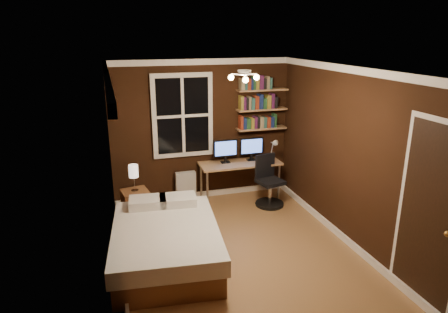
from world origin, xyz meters
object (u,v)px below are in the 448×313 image
object	(u,v)px
monitor_right	(251,149)
desk_lamp	(273,150)
radiator	(186,186)
desk	(240,166)
bed	(166,243)
office_chair	(269,187)
nightstand	(136,205)
monitor_left	(225,151)
bedside_lamp	(134,178)

from	to	relation	value
monitor_right	desk_lamp	xyz separation A→B (m)	(0.35, -0.19, 0.01)
radiator	desk	world-z (taller)	desk
bed	radiator	world-z (taller)	bed
radiator	desk_lamp	world-z (taller)	desk_lamp
desk	office_chair	bearing A→B (deg)	-45.85
bed	desk_lamp	world-z (taller)	desk_lamp
nightstand	bed	bearing A→B (deg)	-87.91
nightstand	radiator	bearing A→B (deg)	21.20
office_chair	desk	bearing A→B (deg)	122.13
monitor_left	bedside_lamp	bearing A→B (deg)	-165.23
nightstand	monitor_left	distance (m)	1.82
bed	bedside_lamp	bearing A→B (deg)	107.44
bedside_lamp	monitor_right	bearing A→B (deg)	11.47
monitor_right	nightstand	bearing A→B (deg)	-168.53
office_chair	monitor_left	bearing A→B (deg)	131.39
radiator	monitor_right	distance (m)	1.37
nightstand	bedside_lamp	distance (m)	0.47
nightstand	monitor_right	size ratio (longest dim) A/B	1.15
nightstand	radiator	xyz separation A→B (m)	(0.93, 0.55, 0.02)
bed	desk	world-z (taller)	desk
radiator	monitor_left	size ratio (longest dim) A/B	1.23
bed	monitor_right	size ratio (longest dim) A/B	4.57
bed	monitor_left	size ratio (longest dim) A/B	4.57
bedside_lamp	desk_lamp	xyz separation A→B (m)	(2.48, 0.24, 0.19)
radiator	desk	bearing A→B (deg)	-11.18
monitor_right	radiator	bearing A→B (deg)	174.43
monitor_right	office_chair	world-z (taller)	monitor_right
monitor_left	bed	bearing A→B (deg)	-127.10
monitor_left	desk_lamp	distance (m)	0.86
desk	desk_lamp	bearing A→B (deg)	-11.28
monitor_right	desk_lamp	bearing A→B (deg)	-28.65
bedside_lamp	monitor_left	size ratio (longest dim) A/B	0.99
bed	bedside_lamp	size ratio (longest dim) A/B	4.61
monitor_right	monitor_left	bearing A→B (deg)	180.00
office_chair	nightstand	bearing A→B (deg)	166.79
bedside_lamp	office_chair	bearing A→B (deg)	-1.20
desk	desk_lamp	world-z (taller)	desk_lamp
desk	office_chair	world-z (taller)	office_chair
bedside_lamp	monitor_left	world-z (taller)	monitor_left
desk_lamp	office_chair	bearing A→B (deg)	-123.69
monitor_left	desk_lamp	world-z (taller)	desk_lamp
monitor_left	monitor_right	size ratio (longest dim) A/B	1.00
bedside_lamp	desk_lamp	world-z (taller)	desk_lamp
bedside_lamp	desk	size ratio (longest dim) A/B	0.30
monitor_right	bedside_lamp	bearing A→B (deg)	-168.53
nightstand	desk_lamp	world-z (taller)	desk_lamp
desk_lamp	bed	bearing A→B (deg)	-143.82
nightstand	office_chair	xyz separation A→B (m)	(2.29, -0.05, 0.08)
desk_lamp	office_chair	size ratio (longest dim) A/B	0.49
nightstand	monitor_right	world-z (taller)	monitor_right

